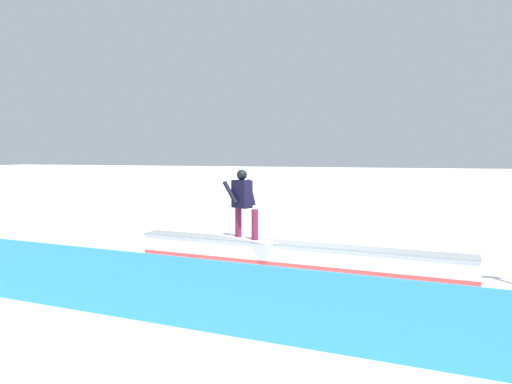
# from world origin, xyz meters

# --- Properties ---
(ground_plane) EXTENTS (120.00, 120.00, 0.00)m
(ground_plane) POSITION_xyz_m (0.00, 0.00, 0.00)
(ground_plane) COLOR white
(grind_box) EXTENTS (6.83, 1.34, 0.58)m
(grind_box) POSITION_xyz_m (0.00, 0.00, 0.26)
(grind_box) COLOR white
(grind_box) RESTS_ON ground_plane
(snowboarder) EXTENTS (1.50, 1.02, 1.44)m
(snowboarder) POSITION_xyz_m (1.08, -0.18, 1.35)
(snowboarder) COLOR silver
(snowboarder) RESTS_ON grind_box
(safety_fence) EXTENTS (11.82, 1.59, 0.97)m
(safety_fence) POSITION_xyz_m (0.00, 3.49, 0.49)
(safety_fence) COLOR #2D88ED
(safety_fence) RESTS_ON ground_plane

